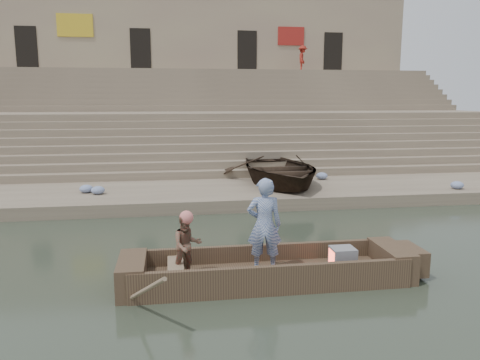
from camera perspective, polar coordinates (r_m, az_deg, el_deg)
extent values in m
plane|color=#262F23|center=(8.65, -5.86, -14.11)|extent=(120.00, 120.00, 0.00)
cube|color=gray|center=(16.24, -7.29, -1.88)|extent=(32.00, 4.00, 0.40)
cube|color=gray|center=(23.49, -7.83, 4.75)|extent=(32.00, 3.00, 2.80)
cube|color=gray|center=(30.41, -8.10, 8.20)|extent=(32.00, 3.00, 5.20)
cube|color=gray|center=(18.42, -7.48, 0.01)|extent=(32.00, 0.50, 0.70)
cube|color=gray|center=(18.89, -7.53, 0.72)|extent=(32.00, 0.50, 1.00)
cube|color=gray|center=(19.36, -7.57, 1.40)|extent=(32.00, 0.50, 1.30)
cube|color=gray|center=(19.83, -7.61, 2.04)|extent=(32.00, 0.50, 1.60)
cube|color=gray|center=(20.31, -7.65, 2.65)|extent=(32.00, 0.50, 1.90)
cube|color=gray|center=(20.79, -7.68, 3.24)|extent=(32.00, 0.50, 2.20)
cube|color=gray|center=(21.27, -7.72, 3.80)|extent=(32.00, 0.50, 2.50)
cube|color=gray|center=(21.75, -7.75, 4.33)|extent=(32.00, 0.50, 2.80)
cube|color=gray|center=(25.22, -7.90, 5.45)|extent=(32.00, 0.50, 3.10)
cube|color=gray|center=(25.71, -7.93, 5.87)|extent=(32.00, 0.50, 3.40)
cube|color=gray|center=(26.20, -7.95, 6.27)|extent=(32.00, 0.50, 3.70)
cube|color=gray|center=(26.69, -7.98, 6.66)|extent=(32.00, 0.50, 4.00)
cube|color=gray|center=(27.18, -8.00, 7.04)|extent=(32.00, 0.50, 4.30)
cube|color=gray|center=(27.67, -8.02, 7.40)|extent=(32.00, 0.50, 4.60)
cube|color=gray|center=(28.16, -8.04, 7.75)|extent=(32.00, 0.50, 4.90)
cube|color=gray|center=(28.66, -8.06, 8.09)|extent=(32.00, 0.50, 5.20)
cube|color=tan|center=(34.45, -8.31, 13.39)|extent=(32.00, 5.00, 11.20)
cube|color=black|center=(33.24, -24.55, 14.47)|extent=(1.30, 0.18, 2.60)
cube|color=black|center=(32.13, -12.02, 15.32)|extent=(1.30, 0.18, 2.60)
cube|color=black|center=(32.53, 0.86, 15.46)|extent=(1.30, 0.18, 2.60)
cube|color=black|center=(34.03, 11.23, 15.04)|extent=(1.30, 0.18, 2.60)
cube|color=gold|center=(32.68, -19.47, 17.36)|extent=(2.20, 0.10, 1.40)
cube|color=maroon|center=(33.19, 6.23, 17.04)|extent=(1.80, 0.10, 1.20)
cube|color=brown|center=(9.25, 3.33, -11.69)|extent=(5.00, 1.30, 0.22)
cube|color=brown|center=(8.63, 4.21, -12.14)|extent=(5.20, 0.12, 0.56)
cube|color=brown|center=(9.76, 2.58, -9.43)|extent=(5.20, 0.12, 0.56)
cube|color=brown|center=(9.03, -13.01, -11.20)|extent=(0.50, 1.30, 0.60)
cube|color=brown|center=(10.00, 17.98, -9.32)|extent=(0.50, 1.30, 0.60)
cube|color=brown|center=(10.18, 20.03, -8.99)|extent=(0.35, 0.90, 0.50)
cube|color=#937A5B|center=(8.97, -7.84, -10.50)|extent=(0.30, 1.20, 0.08)
cylinder|color=#937A5B|center=(8.19, -12.40, -13.45)|extent=(1.03, 2.10, 1.36)
sphere|color=#E47771|center=(8.71, -6.55, -4.57)|extent=(0.26, 0.26, 0.26)
imported|color=navy|center=(8.97, 2.97, -5.49)|extent=(0.72, 0.52, 1.83)
imported|color=#226849|center=(8.86, -6.48, -7.91)|extent=(0.66, 0.57, 1.19)
cube|color=gray|center=(9.56, 12.40, -9.21)|extent=(0.46, 0.42, 0.40)
cube|color=#E5593F|center=(9.49, 11.20, -9.31)|extent=(0.04, 0.34, 0.32)
imported|color=#2D2116|center=(17.04, 4.81, 1.26)|extent=(3.91, 5.34, 1.08)
imported|color=maroon|center=(31.85, 7.63, 14.46)|extent=(0.96, 1.22, 1.66)
ellipsoid|color=#3F5999|center=(17.87, 24.95, -0.56)|extent=(0.44, 0.44, 0.26)
ellipsoid|color=#3F5999|center=(17.04, 3.00, -0.11)|extent=(0.44, 0.44, 0.26)
ellipsoid|color=#3F5999|center=(18.38, 9.94, 0.50)|extent=(0.44, 0.44, 0.26)
ellipsoid|color=#3F5999|center=(16.01, -16.93, -1.19)|extent=(0.44, 0.44, 0.26)
ellipsoid|color=#3F5999|center=(16.38, -18.23, -1.02)|extent=(0.44, 0.44, 0.26)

